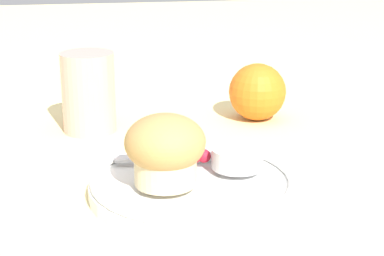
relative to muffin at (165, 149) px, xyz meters
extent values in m
plane|color=beige|center=(0.04, 0.02, -0.06)|extent=(3.00, 3.00, 0.00)
cylinder|color=white|center=(0.03, 0.01, -0.05)|extent=(0.21, 0.21, 0.01)
torus|color=white|center=(0.03, 0.01, -0.04)|extent=(0.20, 0.20, 0.01)
cylinder|color=beige|center=(0.00, 0.00, -0.02)|extent=(0.06, 0.06, 0.04)
ellipsoid|color=#A87F47|center=(0.00, 0.00, 0.01)|extent=(0.08, 0.08, 0.05)
cylinder|color=silver|center=(0.08, 0.03, -0.03)|extent=(0.05, 0.05, 0.02)
cylinder|color=beige|center=(0.08, 0.03, -0.02)|extent=(0.05, 0.05, 0.00)
sphere|color=#B7192D|center=(0.03, 0.05, -0.03)|extent=(0.01, 0.01, 0.01)
sphere|color=#B7192D|center=(0.05, 0.05, -0.03)|extent=(0.01, 0.01, 0.01)
cube|color=silver|center=(0.04, 0.07, -0.03)|extent=(0.18, 0.02, 0.00)
sphere|color=orange|center=(0.16, 0.25, -0.02)|extent=(0.08, 0.08, 0.08)
cylinder|color=#E5998C|center=(-0.07, 0.24, 0.00)|extent=(0.07, 0.07, 0.10)
camera|label=1|loc=(-0.07, -0.57, 0.21)|focal=60.00mm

